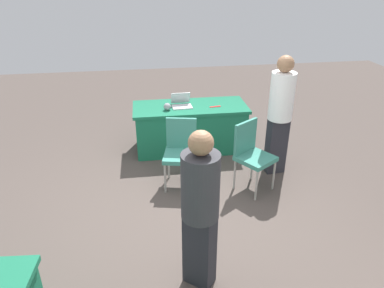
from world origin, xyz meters
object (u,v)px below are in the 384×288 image
Objects in this scene: person_attendee_standing at (280,110)px; yarn_ball at (167,107)px; scissors_red at (215,107)px; person_presenter at (200,206)px; table_foreground at (190,127)px; chair_aisle at (181,149)px; laptop_silver at (182,104)px; chair_near_front at (252,152)px.

person_attendee_standing is 1.75m from yarn_ball.
yarn_ball is 0.64× the size of scissors_red.
table_foreground is at bearing 122.58° from person_presenter.
laptop_silver is at bearing -85.28° from chair_aisle.
chair_near_front is at bearing -148.52° from person_attendee_standing.
laptop_silver is at bearing -2.14° from table_foreground.
person_attendee_standing is 5.35× the size of laptop_silver.
yarn_ball is (1.03, -1.20, 0.27)m from chair_near_front.
scissors_red is (-0.78, -0.03, -0.05)m from yarn_ball.
table_foreground is at bearing 134.60° from person_attendee_standing.
yarn_ball is (1.53, -0.83, -0.16)m from person_attendee_standing.
table_foreground is at bearing -22.32° from scissors_red.
yarn_ball is (0.04, -2.76, -0.09)m from person_presenter.
chair_near_front reaches higher than chair_aisle.
chair_aisle is (0.29, 1.08, 0.16)m from table_foreground.
person_presenter reaches higher than chair_near_front.
person_presenter is 2.76m from yarn_ball.
table_foreground is 1.13m from chair_aisle.
laptop_silver reaches higher than scissors_red.
person_presenter is 2.89m from scissors_red.
person_presenter is 2.91m from laptop_silver.
scissors_red is (0.25, -1.23, 0.21)m from chair_near_front.
chair_aisle is 1.12m from laptop_silver.
scissors_red is (-0.74, -2.79, -0.14)m from person_presenter.
scissors_red is at bearing 166.10° from laptop_silver.
person_attendee_standing reaches higher than laptop_silver.
laptop_silver reaches higher than table_foreground.
table_foreground is 1.97× the size of chair_aisle.
table_foreground is at bearing -97.93° from chair_near_front.
table_foreground is 1.06× the size of person_attendee_standing.
laptop_silver reaches higher than yarn_ball.
chair_near_front reaches higher than table_foreground.
chair_aisle is 1.21m from scissors_red.
yarn_ball is at bearing -71.65° from chair_aisle.
laptop_silver is at bearing -19.12° from scissors_red.
person_presenter reaches higher than chair_aisle.
chair_aisle is at bearing 47.11° from scissors_red.
table_foreground is at bearing -160.90° from yarn_ball.
yarn_ball is at bearing 146.21° from person_attendee_standing.
chair_near_front is 8.32× the size of yarn_ball.
yarn_ball is (0.09, -0.94, 0.28)m from chair_aisle.
chair_near_front is at bearing 97.04° from person_presenter.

